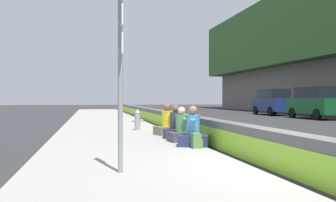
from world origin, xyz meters
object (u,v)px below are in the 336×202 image
Objects in this scene: route_sign_post at (121,56)px; seated_person_rear at (176,128)px; backpack at (196,141)px; seated_person_middle at (182,131)px; parked_car_midline at (273,102)px; seated_person_foreground at (193,133)px; seated_person_far at (167,125)px; fire_hydrant at (137,119)px; parked_car_fourth at (316,102)px.

route_sign_post is 3.25× the size of seated_person_rear.
route_sign_post is 4.16m from backpack.
seated_person_middle is at bearing -26.39° from route_sign_post.
route_sign_post is at bearing 142.55° from backpack.
route_sign_post is 0.74× the size of parked_car_midline.
route_sign_post reaches higher than seated_person_foreground.
seated_person_foreground is at bearing -176.98° from seated_person_middle.
backpack is at bearing 148.05° from parked_car_midline.
parked_car_midline is (16.92, -12.90, 0.69)m from seated_person_far.
fire_hydrant is at bearing 14.50° from seated_person_rear.
parked_car_midline is at bearing 0.94° from parked_car_fourth.
seated_person_foreground is 2.18m from seated_person_rear.
parked_car_fourth reaches higher than seated_person_rear.
parked_car_fourth is at bearing -45.34° from seated_person_middle.
seated_person_foreground is (-5.56, -0.87, -0.10)m from fire_hydrant.
seated_person_far is (3.26, 0.07, 0.00)m from seated_person_foreground.
seated_person_rear is at bearing 144.53° from parked_car_midline.
seated_person_rear is (2.18, -0.00, -0.01)m from seated_person_foreground.
seated_person_foreground is 1.00× the size of seated_person_far.
seated_person_middle is 1.55m from backpack.
seated_person_far is 16.84m from parked_car_fourth.
parked_car_midline is (19.09, -12.89, 0.71)m from seated_person_middle.
route_sign_post is at bearing 138.70° from parked_car_fourth.
fire_hydrant is at bearing 7.98° from backpack.
parked_car_fourth is at bearing -58.74° from fire_hydrant.
backpack is at bearing -179.34° from seated_person_far.
backpack is at bearing 137.96° from parked_car_fourth.
seated_person_middle is 18.28m from parked_car_fourth.
seated_person_middle is 0.95× the size of seated_person_far.
parked_car_fourth and parked_car_midline have the same top height.
seated_person_foreground reaches higher than seated_person_middle.
route_sign_post reaches higher than fire_hydrant.
backpack is (-2.62, 0.03, -0.15)m from seated_person_rear.
seated_person_middle reaches higher than fire_hydrant.
seated_person_middle is at bearing -179.63° from seated_person_far.
backpack is 0.08× the size of parked_car_fourth.
seated_person_rear reaches higher than fire_hydrant.
seated_person_foreground is 0.47m from backpack.
fire_hydrant is 4.54m from seated_person_middle.
seated_person_far is 21.29m from parked_car_midline.
parked_car_midline is (14.63, -13.70, 0.60)m from fire_hydrant.
route_sign_post reaches higher than seated_person_rear.
route_sign_post reaches higher than parked_car_midline.
seated_person_rear is at bearing -0.10° from seated_person_foreground.
fire_hydrant is at bearing 136.87° from parked_car_midline.
seated_person_middle is at bearing -169.68° from fire_hydrant.
route_sign_post is at bearing 157.68° from seated_person_rear.
seated_person_foreground is 0.23× the size of parked_car_midline.
seated_person_far is 2.82× the size of backpack.
route_sign_post is 9.19m from fire_hydrant.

